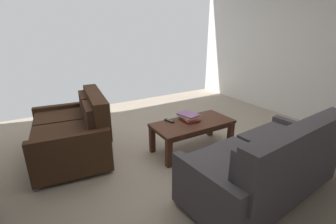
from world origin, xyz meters
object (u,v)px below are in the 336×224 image
object	(u,v)px
coffee_table	(193,127)
tv_remote	(169,121)
loveseat_near	(74,132)
book_stack	(189,117)
sofa_main	(268,165)

from	to	relation	value
coffee_table	tv_remote	bearing A→B (deg)	-35.37
tv_remote	loveseat_near	bearing A→B (deg)	-20.93
loveseat_near	book_stack	distance (m)	1.57
coffee_table	book_stack	size ratio (longest dim) A/B	3.48
loveseat_near	tv_remote	world-z (taller)	loveseat_near
coffee_table	book_stack	world-z (taller)	book_stack
coffee_table	book_stack	bearing A→B (deg)	-94.06
sofa_main	loveseat_near	xyz separation A→B (m)	(1.51, -1.84, -0.01)
coffee_table	tv_remote	distance (m)	0.34
coffee_table	loveseat_near	bearing A→B (deg)	-23.86
sofa_main	coffee_table	world-z (taller)	sofa_main
loveseat_near	book_stack	size ratio (longest dim) A/B	4.15
sofa_main	tv_remote	xyz separation A→B (m)	(0.32, -1.39, 0.06)
loveseat_near	tv_remote	size ratio (longest dim) A/B	8.19
sofa_main	book_stack	bearing A→B (deg)	-88.06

